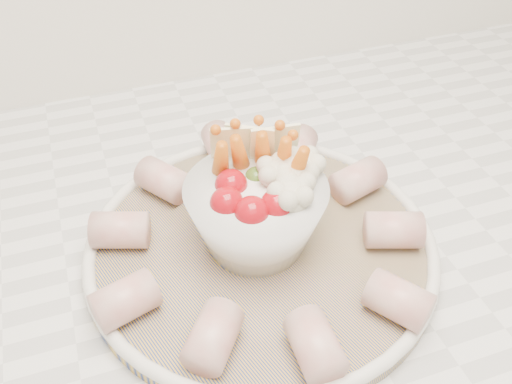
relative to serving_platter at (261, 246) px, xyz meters
name	(u,v)px	position (x,y,z in m)	size (l,w,h in m)	color
serving_platter	(261,246)	(0.00, 0.00, 0.00)	(0.40, 0.40, 0.02)	navy
veggie_bowl	(259,206)	(0.00, 0.00, 0.05)	(0.13, 0.13, 0.11)	white
cured_meat_rolls	(260,230)	(0.00, 0.00, 0.02)	(0.30, 0.32, 0.03)	#B95A54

